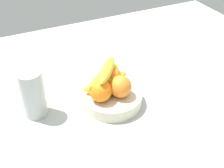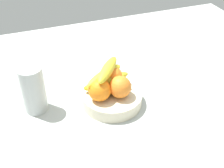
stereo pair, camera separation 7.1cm
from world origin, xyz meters
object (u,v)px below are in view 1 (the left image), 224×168
(orange_front_left, at_px, (120,86))
(thermos_tumbler, at_px, (33,94))
(banana_bunch, at_px, (106,78))
(fruit_bowl, at_px, (112,98))
(orange_front_right, at_px, (111,77))
(orange_center, at_px, (100,91))

(orange_front_left, height_order, thermos_tumbler, thermos_tumbler)
(banana_bunch, bearing_deg, thermos_tumbler, 171.32)
(banana_bunch, bearing_deg, orange_front_left, -56.44)
(fruit_bowl, height_order, orange_front_right, orange_front_right)
(orange_front_right, height_order, banana_bunch, banana_bunch)
(orange_front_right, height_order, orange_center, same)
(orange_front_right, relative_size, orange_center, 1.00)
(thermos_tumbler, bearing_deg, fruit_bowl, -13.10)
(orange_center, xyz_separation_m, banana_bunch, (0.04, 0.04, 0.01))
(orange_front_left, xyz_separation_m, thermos_tumbler, (-0.29, 0.09, 0.00))
(orange_front_right, xyz_separation_m, orange_center, (-0.07, -0.06, 0.00))
(thermos_tumbler, bearing_deg, banana_bunch, -8.68)
(fruit_bowl, xyz_separation_m, orange_front_left, (0.02, -0.03, 0.06))
(thermos_tumbler, bearing_deg, orange_front_left, -16.88)
(orange_front_left, relative_size, thermos_tumbler, 0.45)
(orange_front_right, xyz_separation_m, thermos_tumbler, (-0.28, 0.02, 0.00))
(fruit_bowl, xyz_separation_m, orange_center, (-0.05, -0.02, 0.06))
(orange_front_left, distance_m, orange_center, 0.07)
(orange_front_left, relative_size, orange_center, 1.00)
(fruit_bowl, distance_m, orange_front_right, 0.08)
(fruit_bowl, bearing_deg, banana_bunch, 115.59)
(orange_front_left, relative_size, banana_bunch, 0.43)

